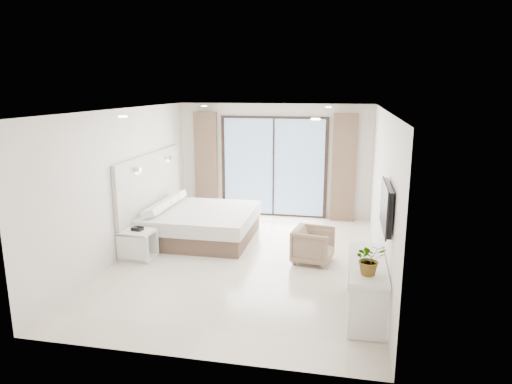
{
  "coord_description": "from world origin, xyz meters",
  "views": [
    {
      "loc": [
        1.7,
        -7.57,
        3.07
      ],
      "look_at": [
        0.1,
        0.4,
        1.2
      ],
      "focal_mm": 32.0,
      "sensor_mm": 36.0,
      "label": 1
    }
  ],
  "objects_px": {
    "bed": "(199,224)",
    "nightstand": "(138,244)",
    "armchair": "(313,244)",
    "console_desk": "(367,276)"
  },
  "relations": [
    {
      "from": "console_desk",
      "to": "bed",
      "type": "bearing_deg",
      "value": 141.04
    },
    {
      "from": "bed",
      "to": "armchair",
      "type": "height_order",
      "value": "bed"
    },
    {
      "from": "bed",
      "to": "nightstand",
      "type": "bearing_deg",
      "value": -119.96
    },
    {
      "from": "armchair",
      "to": "console_desk",
      "type": "bearing_deg",
      "value": -145.32
    },
    {
      "from": "bed",
      "to": "armchair",
      "type": "bearing_deg",
      "value": -19.27
    },
    {
      "from": "nightstand",
      "to": "bed",
      "type": "bearing_deg",
      "value": 65.44
    },
    {
      "from": "bed",
      "to": "nightstand",
      "type": "height_order",
      "value": "bed"
    },
    {
      "from": "bed",
      "to": "armchair",
      "type": "relative_size",
      "value": 3.16
    },
    {
      "from": "bed",
      "to": "console_desk",
      "type": "distance_m",
      "value": 4.2
    },
    {
      "from": "nightstand",
      "to": "armchair",
      "type": "xyz_separation_m",
      "value": [
        3.15,
        0.46,
        0.07
      ]
    }
  ]
}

